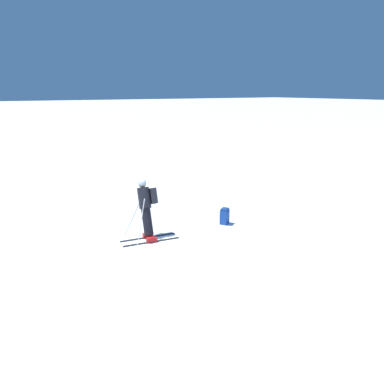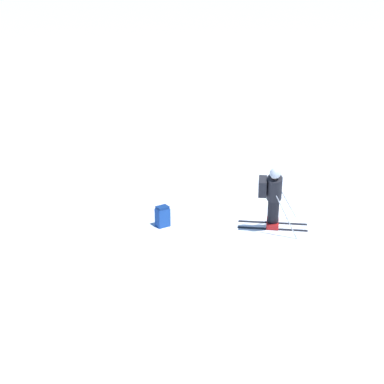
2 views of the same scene
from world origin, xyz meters
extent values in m
plane|color=white|center=(0.00, 0.00, 0.00)|extent=(300.00, 300.00, 0.00)
cube|color=black|center=(-1.32, 0.03, 0.01)|extent=(0.33, 1.61, 0.01)
cube|color=black|center=(-0.96, -0.03, 0.01)|extent=(0.33, 1.61, 0.01)
cube|color=#B21919|center=(-1.32, 0.03, 0.07)|extent=(0.18, 0.30, 0.12)
cube|color=#B21919|center=(-0.96, -0.03, 0.07)|extent=(0.18, 0.30, 0.12)
cylinder|color=black|center=(-1.32, 0.03, 0.48)|extent=(0.55, 0.33, 0.80)
cylinder|color=black|center=(-1.56, 0.06, 1.11)|extent=(0.57, 0.42, 0.67)
sphere|color=tan|center=(-1.70, 0.09, 1.48)|extent=(0.31, 0.25, 0.28)
sphere|color=silver|center=(-1.71, 0.09, 1.51)|extent=(0.35, 0.29, 0.32)
cube|color=black|center=(-1.53, 0.32, 1.13)|extent=(0.44, 0.24, 0.51)
cylinder|color=#B7B7BC|center=(-1.80, -0.20, 0.50)|extent=(0.11, 0.52, 1.01)
cylinder|color=#B7B7BC|center=(-0.98, -0.33, 0.58)|extent=(0.78, 0.65, 1.17)
cube|color=#194293|center=(-1.08, 2.57, 0.22)|extent=(0.35, 0.37, 0.44)
cube|color=navy|center=(-1.08, 2.57, 0.47)|extent=(0.31, 0.33, 0.06)
camera|label=1|loc=(7.74, -4.18, 4.06)|focal=35.00mm
camera|label=2|loc=(-14.81, 2.18, 6.09)|focal=60.00mm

